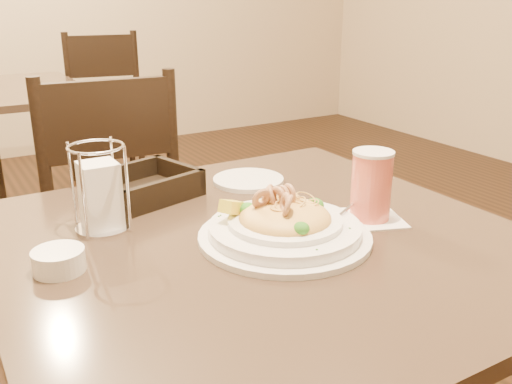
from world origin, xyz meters
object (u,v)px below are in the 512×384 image
dining_chair_near (108,207)px  bread_basket (144,188)px  dining_chair_far (103,107)px  butter_ramekin (59,261)px  side_plate (248,180)px  drink_glass (371,186)px  pasta_bowl (284,225)px  main_table (261,347)px  napkin_caddy (100,194)px

dining_chair_near → bread_basket: dining_chair_near is taller
dining_chair_far → butter_ramekin: (-0.77, -2.43, 0.24)m
side_plate → drink_glass: bearing=-74.1°
pasta_bowl → bread_basket: bearing=111.9°
dining_chair_far → drink_glass: dining_chair_far is taller
main_table → butter_ramekin: butter_ramekin is taller
dining_chair_near → drink_glass: dining_chair_near is taller
dining_chair_far → drink_glass: (-0.21, -2.51, 0.29)m
napkin_caddy → butter_ramekin: bearing=-129.7°
main_table → drink_glass: drink_glass is taller
dining_chair_far → napkin_caddy: 2.41m
dining_chair_near → dining_chair_far: (0.46, 1.60, 0.00)m
main_table → pasta_bowl: pasta_bowl is taller
pasta_bowl → napkin_caddy: (-0.26, 0.21, 0.04)m
main_table → bread_basket: (-0.10, 0.31, 0.25)m
dining_chair_far → pasta_bowl: 2.56m
drink_glass → main_table: bearing=172.2°
napkin_caddy → butter_ramekin: size_ratio=1.97×
main_table → napkin_caddy: (-0.23, 0.18, 0.30)m
main_table → butter_ramekin: 0.42m
drink_glass → side_plate: 0.33m
butter_ramekin → bread_basket: bearing=47.4°
bread_basket → butter_ramekin: 0.34m
pasta_bowl → dining_chair_far: bearing=80.8°
napkin_caddy → butter_ramekin: (-0.11, -0.13, -0.05)m
side_plate → butter_ramekin: (-0.47, -0.23, 0.01)m
dining_chair_far → drink_glass: size_ratio=6.06×
butter_ramekin → dining_chair_near: bearing=69.6°
main_table → drink_glass: 0.37m
dining_chair_far → napkin_caddy: (-0.66, -2.30, 0.30)m
bread_basket → pasta_bowl: bearing=-68.1°
bread_basket → drink_glass: bearing=-45.9°
main_table → butter_ramekin: (-0.34, 0.05, 0.25)m
main_table → dining_chair_near: 0.88m
bread_basket → side_plate: size_ratio=1.49×
drink_glass → bread_basket: drink_glass is taller
bread_basket → butter_ramekin: size_ratio=2.95×
napkin_caddy → bread_basket: bearing=44.6°
main_table → bread_basket: 0.41m
dining_chair_near → side_plate: 0.66m
dining_chair_far → bread_basket: (-0.54, -2.18, 0.25)m
main_table → side_plate: side_plate is taller
side_plate → butter_ramekin: bearing=-154.4°
dining_chair_far → napkin_caddy: dining_chair_far is taller
dining_chair_near → napkin_caddy: bearing=79.5°
dining_chair_far → bread_basket: dining_chair_far is taller
dining_chair_near → drink_glass: 0.99m
dining_chair_near → butter_ramekin: 0.92m
side_plate → napkin_caddy: bearing=-165.3°
drink_glass → napkin_caddy: bearing=154.6°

